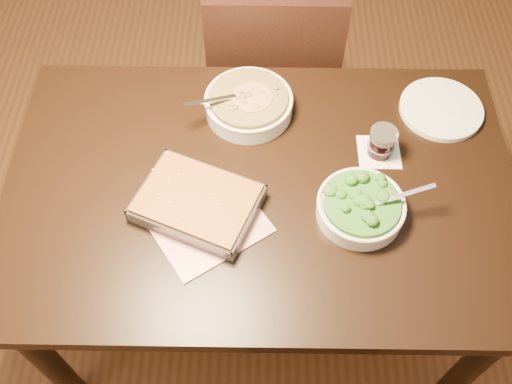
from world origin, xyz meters
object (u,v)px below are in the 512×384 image
at_px(chair_far, 273,76).
at_px(wine_tumbler, 382,142).
at_px(dinner_plate, 441,109).
at_px(table, 260,204).
at_px(stew_bowl, 249,103).
at_px(baking_dish, 198,203).
at_px(broccoli_bowl, 361,207).

bearing_deg(chair_far, wine_tumbler, 119.58).
height_order(wine_tumbler, chair_far, chair_far).
xyz_separation_m(dinner_plate, chair_far, (-0.49, 0.36, -0.23)).
distance_m(table, stew_bowl, 0.30).
xyz_separation_m(stew_bowl, baking_dish, (-0.13, -0.34, -0.01)).
xyz_separation_m(table, wine_tumbler, (0.33, 0.12, 0.14)).
height_order(broccoli_bowl, baking_dish, broccoli_bowl).
bearing_deg(baking_dish, wine_tumbler, 43.85).
distance_m(baking_dish, dinner_plate, 0.78).
xyz_separation_m(table, dinner_plate, (0.53, 0.27, 0.10)).
bearing_deg(dinner_plate, stew_bowl, -179.01).
bearing_deg(baking_dish, dinner_plate, 49.41).
bearing_deg(stew_bowl, dinner_plate, 0.99).
bearing_deg(dinner_plate, wine_tumbler, -141.53).
height_order(table, dinner_plate, dinner_plate).
xyz_separation_m(stew_bowl, wine_tumbler, (0.37, -0.15, 0.01)).
xyz_separation_m(stew_bowl, dinner_plate, (0.57, 0.01, -0.03)).
height_order(wine_tumbler, dinner_plate, wine_tumbler).
height_order(stew_bowl, dinner_plate, stew_bowl).
relative_size(stew_bowl, chair_far, 0.29).
xyz_separation_m(broccoli_bowl, chair_far, (-0.22, 0.72, -0.25)).
distance_m(dinner_plate, chair_far, 0.65).
bearing_deg(wine_tumbler, chair_far, 119.45).
bearing_deg(table, stew_bowl, 98.02).
bearing_deg(stew_bowl, chair_far, 78.16).
bearing_deg(baking_dish, broccoli_bowl, 21.28).
distance_m(broccoli_bowl, wine_tumbler, 0.22).
xyz_separation_m(broccoli_bowl, dinner_plate, (0.27, 0.36, -0.02)).
relative_size(stew_bowl, broccoli_bowl, 1.04).
distance_m(table, broccoli_bowl, 0.30).
bearing_deg(table, wine_tumbler, 19.11).
bearing_deg(table, baking_dish, -154.68).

